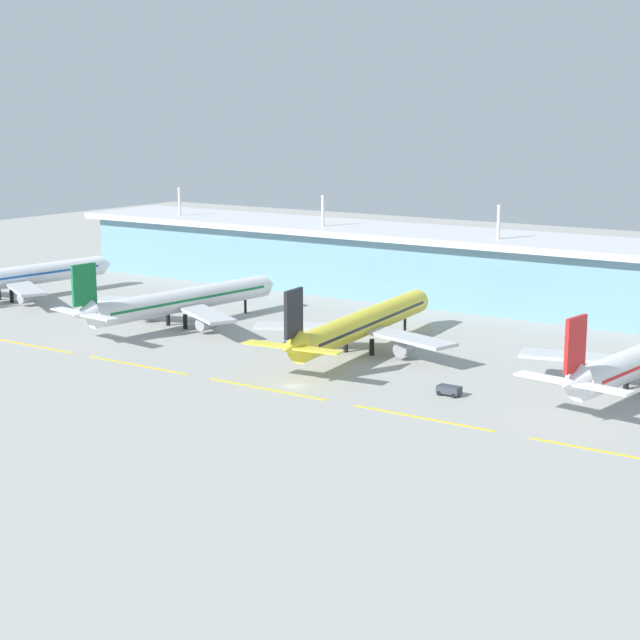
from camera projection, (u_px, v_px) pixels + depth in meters
ground_plane at (293, 386)px, 200.76m from camera, size 600.00×600.00×0.00m
terminal_building at (505, 271)px, 279.54m from camera, size 288.00×34.00×28.36m
airliner_nearest at (9, 278)px, 290.33m from camera, size 48.47×71.29×18.90m
airliner_near_middle at (181, 301)px, 255.38m from camera, size 48.45×66.79×18.90m
airliner_center at (362, 324)px, 227.73m from camera, size 48.54×70.63×18.90m
taxiway_stripe_west at (29, 345)px, 235.88m from camera, size 28.00×0.70×0.04m
taxiway_stripe_mid_west at (138, 365)px, 217.25m from camera, size 28.00×0.70×0.04m
taxiway_stripe_centre at (267, 389)px, 198.62m from camera, size 28.00×0.70×0.04m
taxiway_stripe_mid_east at (422, 418)px, 179.99m from camera, size 28.00×0.70×0.04m
taxiway_stripe_east at (614, 453)px, 161.35m from camera, size 28.00×0.70×0.04m
pushback_tug at (449, 390)px, 194.03m from camera, size 4.42×2.55×1.85m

